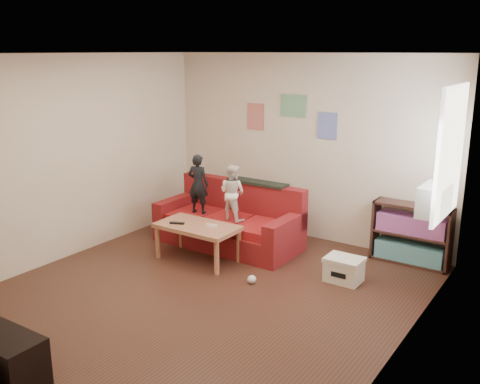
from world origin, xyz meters
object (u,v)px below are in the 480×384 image
Objects in this scene: child_b at (232,193)px; bookshelf at (411,237)px; coffee_table at (197,230)px; file_box at (344,269)px; child_a at (198,184)px; sofa at (231,224)px.

child_b reaches higher than bookshelf.
coffee_table is 1.97m from file_box.
bookshelf is (2.83, 0.90, -0.51)m from child_a.
coffee_table is (-0.16, -0.59, -0.40)m from child_b.
child_a is at bearing 127.00° from coffee_table.
coffee_table is at bearing -90.55° from sofa.
file_box is (1.75, -0.14, -0.67)m from child_b.
bookshelf is (2.23, 0.90, -0.47)m from child_b.
sofa is at bearing 170.67° from file_box.
coffee_table is at bearing -148.05° from bookshelf.
child_b is 1.78× the size of file_box.
sofa is at bearing -47.21° from child_b.
file_box is (1.89, -0.31, -0.15)m from sofa.
child_b is at bearing 168.77° from child_a.
child_b is at bearing 175.40° from file_box.
bookshelf is at bearing -173.62° from child_a.
child_a reaches higher than bookshelf.
child_b is (0.15, -0.17, 0.52)m from sofa.
child_b reaches higher than coffee_table.
bookshelf is at bearing 31.95° from coffee_table.
file_box is at bearing -9.33° from sofa.
coffee_table is at bearing 77.19° from child_b.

